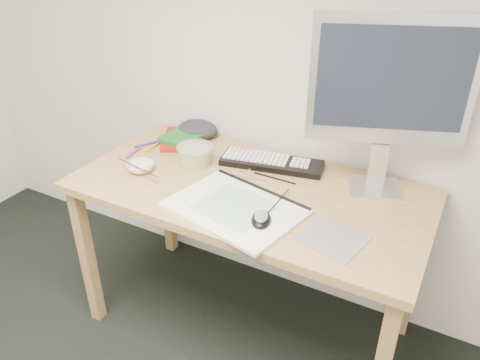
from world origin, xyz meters
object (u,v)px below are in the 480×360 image
at_px(sketchpad, 235,208).
at_px(keyboard, 272,163).
at_px(monitor, 391,86).
at_px(rice_bowl, 141,167).
at_px(desk, 248,204).

height_order(sketchpad, keyboard, keyboard).
height_order(keyboard, monitor, monitor).
height_order(monitor, rice_bowl, monitor).
distance_m(desk, monitor, 0.70).
height_order(desk, monitor, monitor).
xyz_separation_m(desk, rice_bowl, (-0.46, -0.10, 0.10)).
bearing_deg(monitor, rice_bowl, 179.79).
distance_m(sketchpad, rice_bowl, 0.49).
bearing_deg(keyboard, rice_bowl, -157.64).
relative_size(sketchpad, rice_bowl, 4.09).
distance_m(keyboard, monitor, 0.59).
relative_size(desk, keyboard, 3.22).
distance_m(keyboard, rice_bowl, 0.55).
relative_size(desk, monitor, 2.11).
height_order(desk, keyboard, keyboard).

